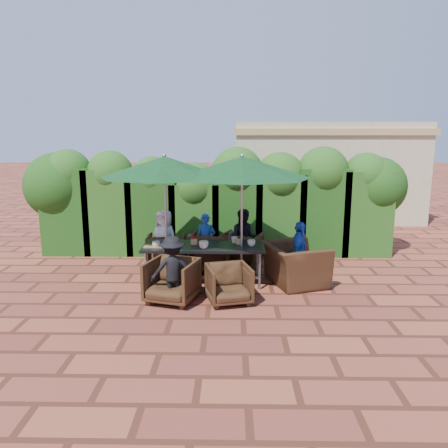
{
  "coord_description": "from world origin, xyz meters",
  "views": [
    {
      "loc": [
        0.38,
        -7.97,
        2.76
      ],
      "look_at": [
        0.22,
        0.4,
        1.08
      ],
      "focal_mm": 35.0,
      "sensor_mm": 36.0,
      "label": 1
    }
  ],
  "objects_px": {
    "chair_far_left": "(166,249)",
    "chair_far_mid": "(211,250)",
    "umbrella_right": "(242,168)",
    "chair_end_right": "(294,258)",
    "dining_table": "(204,249)",
    "chair_near_left": "(172,279)",
    "chair_far_right": "(241,248)",
    "chair_near_right": "(229,282)",
    "umbrella_left": "(165,167)"
  },
  "relations": [
    {
      "from": "chair_far_right",
      "to": "chair_end_right",
      "type": "distance_m",
      "value": 1.45
    },
    {
      "from": "chair_near_left",
      "to": "chair_far_mid",
      "type": "bearing_deg",
      "value": 88.59
    },
    {
      "from": "dining_table",
      "to": "chair_far_left",
      "type": "xyz_separation_m",
      "value": [
        -0.87,
        1.02,
        -0.27
      ]
    },
    {
      "from": "umbrella_right",
      "to": "chair_far_right",
      "type": "height_order",
      "value": "umbrella_right"
    },
    {
      "from": "chair_far_left",
      "to": "chair_far_right",
      "type": "xyz_separation_m",
      "value": [
        1.6,
        0.05,
        0.01
      ]
    },
    {
      "from": "chair_end_right",
      "to": "umbrella_left",
      "type": "bearing_deg",
      "value": 71.47
    },
    {
      "from": "chair_far_right",
      "to": "chair_near_right",
      "type": "xyz_separation_m",
      "value": [
        -0.25,
        -2.06,
        -0.05
      ]
    },
    {
      "from": "chair_far_mid",
      "to": "chair_near_left",
      "type": "bearing_deg",
      "value": 77.62
    },
    {
      "from": "umbrella_left",
      "to": "chair_end_right",
      "type": "distance_m",
      "value": 2.96
    },
    {
      "from": "chair_far_left",
      "to": "chair_near_right",
      "type": "distance_m",
      "value": 2.42
    },
    {
      "from": "umbrella_right",
      "to": "dining_table",
      "type": "bearing_deg",
      "value": 174.34
    },
    {
      "from": "chair_far_right",
      "to": "chair_near_left",
      "type": "xyz_separation_m",
      "value": [
        -1.22,
        -2.03,
        -0.01
      ]
    },
    {
      "from": "chair_far_mid",
      "to": "chair_end_right",
      "type": "xyz_separation_m",
      "value": [
        1.62,
        -0.85,
        0.08
      ]
    },
    {
      "from": "chair_far_mid",
      "to": "chair_near_left",
      "type": "distance_m",
      "value": 1.91
    },
    {
      "from": "umbrella_right",
      "to": "chair_end_right",
      "type": "relative_size",
      "value": 2.14
    },
    {
      "from": "dining_table",
      "to": "umbrella_right",
      "type": "height_order",
      "value": "umbrella_right"
    },
    {
      "from": "umbrella_right",
      "to": "chair_far_left",
      "type": "distance_m",
      "value": 2.63
    },
    {
      "from": "dining_table",
      "to": "chair_end_right",
      "type": "relative_size",
      "value": 1.93
    },
    {
      "from": "chair_far_mid",
      "to": "chair_far_right",
      "type": "distance_m",
      "value": 0.67
    },
    {
      "from": "dining_table",
      "to": "umbrella_right",
      "type": "bearing_deg",
      "value": -5.66
    },
    {
      "from": "chair_near_left",
      "to": "chair_end_right",
      "type": "distance_m",
      "value": 2.4
    },
    {
      "from": "chair_far_right",
      "to": "chair_near_right",
      "type": "height_order",
      "value": "chair_far_right"
    },
    {
      "from": "chair_far_right",
      "to": "dining_table",
      "type": "bearing_deg",
      "value": 75.35
    },
    {
      "from": "chair_near_left",
      "to": "chair_near_right",
      "type": "relative_size",
      "value": 1.12
    },
    {
      "from": "umbrella_right",
      "to": "chair_far_left",
      "type": "relative_size",
      "value": 3.12
    },
    {
      "from": "chair_near_left",
      "to": "dining_table",
      "type": "bearing_deg",
      "value": 79.59
    },
    {
      "from": "dining_table",
      "to": "chair_near_right",
      "type": "bearing_deg",
      "value": -64.17
    },
    {
      "from": "chair_end_right",
      "to": "chair_near_right",
      "type": "bearing_deg",
      "value": 110.97
    },
    {
      "from": "chair_end_right",
      "to": "dining_table",
      "type": "bearing_deg",
      "value": 72.2
    },
    {
      "from": "dining_table",
      "to": "chair_near_left",
      "type": "height_order",
      "value": "chair_near_left"
    },
    {
      "from": "chair_near_right",
      "to": "umbrella_right",
      "type": "bearing_deg",
      "value": 61.37
    },
    {
      "from": "chair_near_left",
      "to": "chair_end_right",
      "type": "bearing_deg",
      "value": 40.07
    },
    {
      "from": "chair_far_left",
      "to": "chair_far_mid",
      "type": "distance_m",
      "value": 0.98
    },
    {
      "from": "umbrella_right",
      "to": "chair_near_left",
      "type": "relative_size",
      "value": 3.13
    },
    {
      "from": "umbrella_left",
      "to": "dining_table",
      "type": "bearing_deg",
      "value": -2.22
    },
    {
      "from": "chair_near_right",
      "to": "umbrella_left",
      "type": "bearing_deg",
      "value": 124.7
    },
    {
      "from": "chair_near_right",
      "to": "chair_end_right",
      "type": "distance_m",
      "value": 1.59
    },
    {
      "from": "umbrella_right",
      "to": "chair_far_left",
      "type": "xyz_separation_m",
      "value": [
        -1.58,
        1.09,
        -1.81
      ]
    },
    {
      "from": "umbrella_right",
      "to": "chair_end_right",
      "type": "xyz_separation_m",
      "value": [
        1.0,
        0.08,
        -1.7
      ]
    },
    {
      "from": "chair_far_left",
      "to": "chair_end_right",
      "type": "bearing_deg",
      "value": 155.65
    },
    {
      "from": "chair_far_left",
      "to": "dining_table",
      "type": "bearing_deg",
      "value": 127.5
    },
    {
      "from": "chair_near_right",
      "to": "chair_far_right",
      "type": "bearing_deg",
      "value": 68.32
    },
    {
      "from": "chair_far_left",
      "to": "chair_far_mid",
      "type": "bearing_deg",
      "value": 167.76
    },
    {
      "from": "chair_far_left",
      "to": "chair_far_right",
      "type": "height_order",
      "value": "chair_far_right"
    },
    {
      "from": "dining_table",
      "to": "chair_end_right",
      "type": "bearing_deg",
      "value": 0.25
    },
    {
      "from": "chair_near_left",
      "to": "chair_near_right",
      "type": "xyz_separation_m",
      "value": [
        0.96,
        -0.03,
        -0.04
      ]
    },
    {
      "from": "umbrella_left",
      "to": "chair_near_right",
      "type": "bearing_deg",
      "value": -40.59
    },
    {
      "from": "umbrella_right",
      "to": "chair_far_mid",
      "type": "height_order",
      "value": "umbrella_right"
    },
    {
      "from": "chair_far_mid",
      "to": "chair_near_left",
      "type": "xyz_separation_m",
      "value": [
        -0.58,
        -1.82,
        -0.03
      ]
    },
    {
      "from": "chair_far_left",
      "to": "umbrella_right",
      "type": "bearing_deg",
      "value": 142.42
    }
  ]
}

